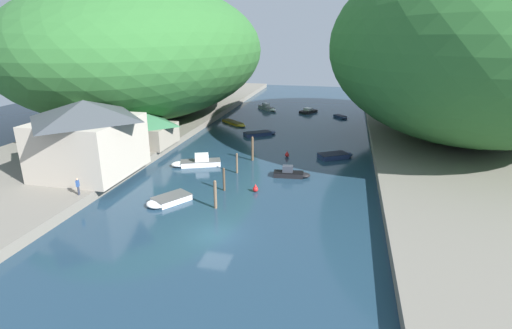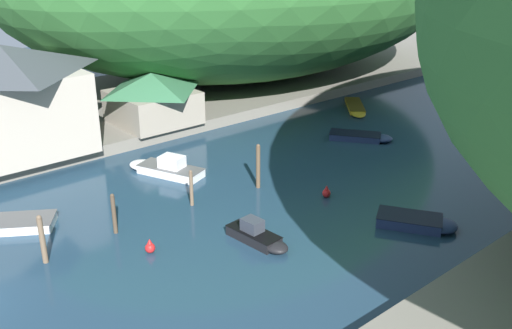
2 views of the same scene
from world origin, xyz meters
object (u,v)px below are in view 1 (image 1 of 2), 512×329
Objects in this scene: boat_red_skiff at (167,200)px; boat_white_cruiser at (292,174)px; channel_buoy_far at (287,155)px; boathouse_shed at (147,129)px; waterfront_building at (88,136)px; boat_far_right_bank at (309,111)px; boat_far_upstream at (196,162)px; boat_yellow_tender at (235,123)px; person_on_quay at (78,185)px; boat_mid_channel at (261,133)px; boat_navy_launch at (268,108)px; boat_moored_right at (341,117)px; boat_near_quay at (337,155)px; channel_buoy_near at (255,189)px; person_by_boathouse at (108,167)px.

boat_white_cruiser is at bearing -104.52° from boat_red_skiff.
boathouse_shed is at bearing -174.89° from channel_buoy_far.
channel_buoy_far is (19.94, 13.49, -4.80)m from waterfront_building.
waterfront_building is 2.11× the size of boat_far_right_bank.
waterfront_building is 12.54× the size of channel_buoy_far.
boathouse_shed reaches higher than boat_white_cruiser.
boat_red_skiff is at bearing -71.73° from boat_far_right_bank.
boat_far_upstream is (-1.33, 11.33, 0.17)m from boat_red_skiff.
person_on_quay is at bearing 34.60° from boat_yellow_tender.
boat_red_skiff is 28.47m from boat_mid_channel.
boat_navy_launch is 40.90m from boat_white_cruiser.
boat_far_right_bank is 0.94× the size of boat_mid_channel.
boat_moored_right is (6.53, -4.22, -0.09)m from boat_far_right_bank.
boat_mid_channel is 20.31m from boat_moored_right.
boat_mid_channel is 0.85× the size of boat_far_upstream.
boat_near_quay is (26.45, 14.65, -4.82)m from waterfront_building.
person_on_quay reaches higher than boat_white_cruiser.
boat_red_skiff is 11.41m from boat_far_upstream.
boat_moored_right is (15.42, -5.01, -0.20)m from boat_navy_launch.
waterfront_building is at bearing -177.63° from channel_buoy_near.
boathouse_shed is 1.31× the size of boat_mid_channel.
channel_buoy_far is (5.85, -10.83, 0.06)m from boat_mid_channel.
boat_navy_launch reaches higher than channel_buoy_near.
boat_far_right_bank is at bearing -72.65° from boat_moored_right.
boat_moored_right is 3.82× the size of channel_buoy_near.
boat_near_quay is 2.98× the size of person_on_quay.
boat_navy_launch is 8.92m from boat_far_right_bank.
boat_far_right_bank is at bearing 128.35° from boat_mid_channel.
boat_red_skiff is 34.80m from boat_yellow_tender.
channel_buoy_near is at bearing -61.23° from boat_near_quay.
waterfront_building is 11.95m from boathouse_shed.
boathouse_shed is at bearing 22.22° from boat_yellow_tender.
boathouse_shed is at bearing 29.69° from boat_navy_launch.
boat_far_upstream is 37.21m from boat_moored_right.
boat_near_quay is (15.70, 18.60, 0.03)m from boat_red_skiff.
boat_yellow_tender is 3.43× the size of person_on_quay.
person_on_quay is at bearing -56.55° from boat_mid_channel.
person_by_boathouse is at bearing -175.65° from channel_buoy_near.
boathouse_shed is 18.85m from boat_red_skiff.
boat_red_skiff is 5.70× the size of channel_buoy_near.
boat_far_upstream is at bearing 46.48° from boat_yellow_tender.
boat_far_right_bank reaches higher than channel_buoy_near.
boat_yellow_tender is 0.92× the size of boat_far_upstream.
boat_white_cruiser is 7.66m from channel_buoy_far.
person_by_boathouse reaches higher than boat_yellow_tender.
boat_mid_channel is at bearing 54.87° from boat_navy_launch.
channel_buoy_far is at bearing 5.11° from boathouse_shed.
boat_red_skiff is at bearing -20.22° from waterfront_building.
boathouse_shed is 1.36× the size of boat_navy_launch.
boat_yellow_tender is 31.74m from person_by_boathouse.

